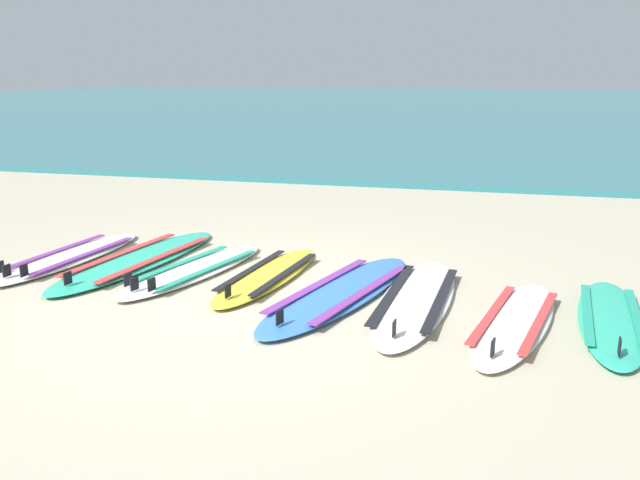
{
  "coord_description": "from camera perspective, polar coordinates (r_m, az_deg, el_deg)",
  "views": [
    {
      "loc": [
        1.99,
        -4.77,
        1.88
      ],
      "look_at": [
        0.47,
        1.24,
        0.25
      ],
      "focal_mm": 36.27,
      "sensor_mm": 36.0,
      "label": 1
    }
  ],
  "objects": [
    {
      "name": "surfboard_3",
      "position": [
        6.04,
        -4.61,
        -3.11
      ],
      "size": [
        0.72,
        1.97,
        0.18
      ],
      "color": "yellow",
      "rests_on": "ground"
    },
    {
      "name": "surfboard_2",
      "position": [
        6.29,
        -11.01,
        -2.61
      ],
      "size": [
        1.0,
        2.07,
        0.18
      ],
      "color": "white",
      "rests_on": "ground"
    },
    {
      "name": "surfboard_5",
      "position": [
        5.45,
        8.47,
        -5.2
      ],
      "size": [
        0.73,
        2.3,
        0.18
      ],
      "color": "white",
      "rests_on": "ground"
    },
    {
      "name": "surfboard_1",
      "position": [
        6.76,
        -15.69,
        -1.66
      ],
      "size": [
        0.99,
        2.52,
        0.18
      ],
      "color": "#2DB793",
      "rests_on": "ground"
    },
    {
      "name": "surfboard_7",
      "position": [
        5.45,
        24.29,
        -6.41
      ],
      "size": [
        0.68,
        1.96,
        0.18
      ],
      "color": "#2DB793",
      "rests_on": "ground"
    },
    {
      "name": "ground_plane",
      "position": [
        5.5,
        -7.95,
        -5.41
      ],
      "size": [
        80.0,
        80.0,
        0.0
      ],
      "primitive_type": "plane",
      "color": "#B7AD93"
    },
    {
      "name": "surfboard_4",
      "position": [
        5.56,
        1.83,
        -4.64
      ],
      "size": [
        1.25,
        2.46,
        0.18
      ],
      "color": "#3875CC",
      "rests_on": "ground"
    },
    {
      "name": "surfboard_0",
      "position": [
        7.08,
        -21.17,
        -1.39
      ],
      "size": [
        0.76,
        2.12,
        0.18
      ],
      "color": "silver",
      "rests_on": "ground"
    },
    {
      "name": "surfboard_6",
      "position": [
        5.15,
        16.83,
        -6.89
      ],
      "size": [
        0.92,
        2.01,
        0.18
      ],
      "color": "white",
      "rests_on": "ground"
    },
    {
      "name": "sea",
      "position": [
        40.59,
        11.59,
        11.82
      ],
      "size": [
        80.0,
        60.0,
        0.1
      ],
      "primitive_type": "cube",
      "color": "teal",
      "rests_on": "ground"
    }
  ]
}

